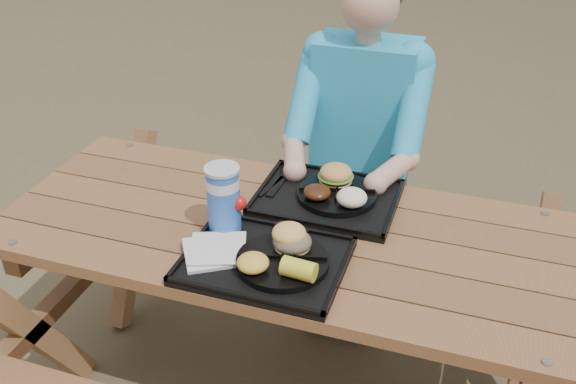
% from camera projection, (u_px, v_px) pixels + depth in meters
% --- Properties ---
extents(picnic_table, '(1.80, 1.49, 0.75)m').
position_uv_depth(picnic_table, '(288.00, 320.00, 2.16)').
color(picnic_table, '#999999').
rests_on(picnic_table, ground).
extents(tray_near, '(0.45, 0.35, 0.02)m').
position_uv_depth(tray_near, '(265.00, 262.00, 1.81)').
color(tray_near, black).
rests_on(tray_near, picnic_table).
extents(tray_far, '(0.45, 0.35, 0.02)m').
position_uv_depth(tray_far, '(327.00, 199.00, 2.09)').
color(tray_far, black).
rests_on(tray_far, picnic_table).
extents(plate_near, '(0.26, 0.26, 0.02)m').
position_uv_depth(plate_near, '(283.00, 261.00, 1.78)').
color(plate_near, black).
rests_on(plate_near, tray_near).
extents(plate_far, '(0.26, 0.26, 0.02)m').
position_uv_depth(plate_far, '(337.00, 194.00, 2.08)').
color(plate_far, black).
rests_on(plate_far, tray_far).
extents(napkin_stack, '(0.22, 0.22, 0.02)m').
position_uv_depth(napkin_stack, '(213.00, 251.00, 1.82)').
color(napkin_stack, silver).
rests_on(napkin_stack, tray_near).
extents(soda_cup, '(0.10, 0.10, 0.20)m').
position_uv_depth(soda_cup, '(224.00, 200.00, 1.88)').
color(soda_cup, blue).
rests_on(soda_cup, tray_near).
extents(condiment_bbq, '(0.05, 0.05, 0.03)m').
position_uv_depth(condiment_bbq, '(283.00, 229.00, 1.90)').
color(condiment_bbq, black).
rests_on(condiment_bbq, tray_near).
extents(condiment_mustard, '(0.05, 0.05, 0.03)m').
position_uv_depth(condiment_mustard, '(300.00, 235.00, 1.88)').
color(condiment_mustard, yellow).
rests_on(condiment_mustard, tray_near).
extents(sandwich, '(0.10, 0.10, 0.11)m').
position_uv_depth(sandwich, '(292.00, 232.00, 1.79)').
color(sandwich, '#EDB553').
rests_on(sandwich, plate_near).
extents(mac_cheese, '(0.09, 0.09, 0.04)m').
position_uv_depth(mac_cheese, '(253.00, 263.00, 1.72)').
color(mac_cheese, yellow).
rests_on(mac_cheese, plate_near).
extents(corn_cob, '(0.10, 0.10, 0.05)m').
position_uv_depth(corn_cob, '(299.00, 269.00, 1.69)').
color(corn_cob, yellow).
rests_on(corn_cob, plate_near).
extents(cutlery_far, '(0.03, 0.15, 0.01)m').
position_uv_depth(cutlery_far, '(277.00, 186.00, 2.14)').
color(cutlery_far, black).
rests_on(cutlery_far, tray_far).
extents(burger, '(0.11, 0.11, 0.10)m').
position_uv_depth(burger, '(336.00, 169.00, 2.10)').
color(burger, '#CE9548').
rests_on(burger, plate_far).
extents(baked_beans, '(0.09, 0.09, 0.04)m').
position_uv_depth(baked_beans, '(317.00, 192.00, 2.04)').
color(baked_beans, '#411D0D').
rests_on(baked_beans, plate_far).
extents(potato_salad, '(0.10, 0.10, 0.05)m').
position_uv_depth(potato_salad, '(352.00, 197.00, 2.00)').
color(potato_salad, white).
rests_on(potato_salad, plate_far).
extents(diner, '(0.48, 0.84, 1.28)m').
position_uv_depth(diner, '(360.00, 161.00, 2.57)').
color(diner, '#1DC9CC').
rests_on(diner, ground).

